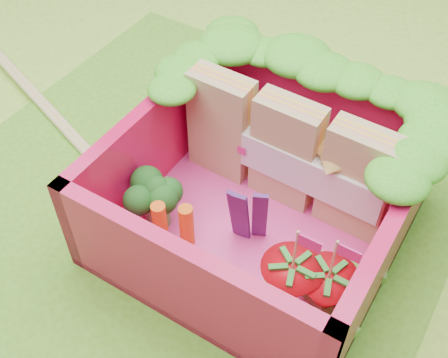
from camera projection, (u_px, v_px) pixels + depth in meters
ground at (199, 192)px, 3.03m from camera, size 14.00×14.00×0.00m
placemat at (199, 190)px, 3.02m from camera, size 2.60×2.60×0.03m
bento_floor at (258, 225)px, 2.81m from camera, size 1.30×1.30×0.05m
bento_box at (261, 192)px, 2.63m from camera, size 1.30×1.30×0.55m
lettuce_ruffle at (313, 82)px, 2.66m from camera, size 1.43×0.83×0.11m
sandwich_stack at (287, 152)px, 2.72m from camera, size 1.07×0.20×0.58m
broccoli at (156, 196)px, 2.65m from camera, size 0.34×0.34×0.27m
carrot_sticks at (173, 225)px, 2.61m from camera, size 0.17×0.14×0.27m
purple_wedges at (246, 216)px, 2.57m from camera, size 0.16×0.09×0.38m
strawberry_left at (290, 284)px, 2.38m from camera, size 0.27×0.27×0.51m
strawberry_right at (325, 293)px, 2.36m from camera, size 0.26×0.26×0.50m
snap_peas at (309, 289)px, 2.50m from camera, size 0.65×0.57×0.05m
chopsticks at (63, 126)px, 3.33m from camera, size 2.16×0.78×0.04m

